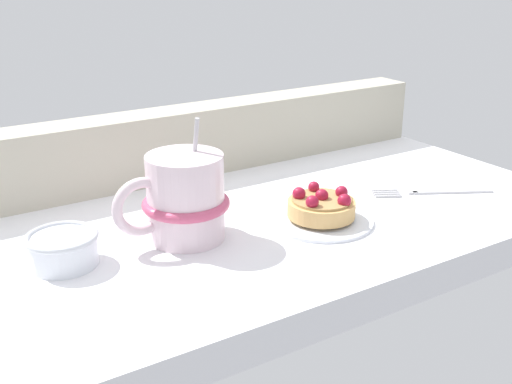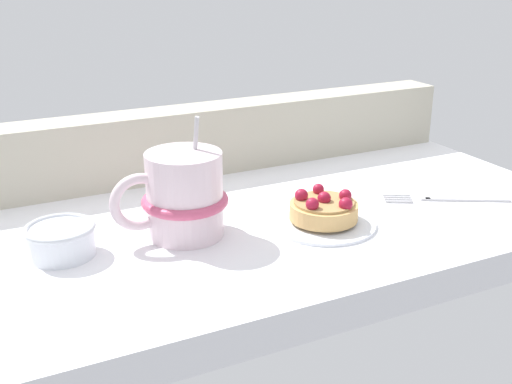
{
  "view_description": "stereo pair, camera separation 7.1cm",
  "coord_description": "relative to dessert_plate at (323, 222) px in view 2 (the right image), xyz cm",
  "views": [
    {
      "loc": [
        -39.49,
        -59.8,
        29.71
      ],
      "look_at": [
        -4.1,
        -3.93,
        4.58
      ],
      "focal_mm": 44.51,
      "sensor_mm": 36.0,
      "label": 1
    },
    {
      "loc": [
        -33.33,
        -63.25,
        29.71
      ],
      "look_at": [
        -4.1,
        -3.93,
        4.58
      ],
      "focal_mm": 44.51,
      "sensor_mm": 36.0,
      "label": 2
    }
  ],
  "objects": [
    {
      "name": "coffee_mug",
      "position": [
        -15.49,
        4.45,
        4.34
      ],
      "size": [
        13.18,
        9.6,
        13.37
      ],
      "color": "silver",
      "rests_on": "ground_plane"
    },
    {
      "name": "window_rail_back",
      "position": [
        -3.5,
        24.24,
        4.34
      ],
      "size": [
        74.77,
        5.86,
        9.42
      ],
      "primitive_type": "cube",
      "color": "#B2AD99",
      "rests_on": "ground_plane"
    },
    {
      "name": "raspberry_tart",
      "position": [
        -0.0,
        -0.02,
        1.68
      ],
      "size": [
        7.91,
        7.91,
        3.4
      ],
      "color": "tan",
      "rests_on": "dessert_plate"
    },
    {
      "name": "ground_plane",
      "position": [
        -3.5,
        6.15,
        -2.31
      ],
      "size": [
        76.29,
        42.04,
        3.89
      ],
      "primitive_type": "cube",
      "color": "white"
    },
    {
      "name": "dessert_fork",
      "position": [
        17.98,
        -0.35,
        -0.07
      ],
      "size": [
        14.74,
        9.0,
        0.6
      ],
      "color": "#B7B7BC",
      "rests_on": "ground_plane"
    },
    {
      "name": "dessert_plate",
      "position": [
        0.0,
        0.0,
        0.0
      ],
      "size": [
        12.23,
        12.23,
        0.79
      ],
      "color": "silver",
      "rests_on": "ground_plane"
    },
    {
      "name": "sugar_bowl",
      "position": [
        -28.64,
        5.31,
        1.46
      ],
      "size": [
        7.32,
        7.32,
        3.4
      ],
      "color": "silver",
      "rests_on": "ground_plane"
    }
  ]
}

